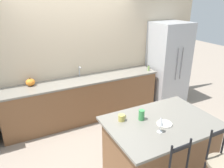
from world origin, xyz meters
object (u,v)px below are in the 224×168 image
at_px(tumbler_cup, 141,115).
at_px(soap_bottle, 149,68).
at_px(dinner_plate, 164,124).
at_px(coffee_mug, 122,118).
at_px(pumpkin_decoration, 30,82).
at_px(refrigerator, 168,64).
at_px(wine_glass, 161,121).

distance_m(tumbler_cup, soap_bottle, 2.19).
height_order(dinner_plate, coffee_mug, coffee_mug).
relative_size(tumbler_cup, soap_bottle, 1.07).
relative_size(dinner_plate, pumpkin_decoration, 1.18).
bearing_deg(soap_bottle, coffee_mug, -134.62).
xyz_separation_m(refrigerator, dinner_plate, (-1.75, -2.01, -0.01)).
relative_size(wine_glass, tumbler_cup, 1.46).
xyz_separation_m(wine_glass, soap_bottle, (1.31, 2.05, -0.13)).
height_order(dinner_plate, tumbler_cup, tumbler_cup).
bearing_deg(refrigerator, wine_glass, -132.10).
bearing_deg(pumpkin_decoration, wine_glass, -63.33).
bearing_deg(pumpkin_decoration, soap_bottle, -6.43).
distance_m(wine_glass, pumpkin_decoration, 2.61).
height_order(dinner_plate, pumpkin_decoration, pumpkin_decoration).
distance_m(coffee_mug, soap_bottle, 2.28).
relative_size(coffee_mug, pumpkin_decoration, 0.69).
distance_m(coffee_mug, pumpkin_decoration, 2.10).
xyz_separation_m(wine_glass, coffee_mug, (-0.29, 0.43, -0.10)).
relative_size(refrigerator, coffee_mug, 16.51).
height_order(dinner_plate, wine_glass, wine_glass).
xyz_separation_m(dinner_plate, wine_glass, (-0.16, -0.11, 0.14)).
height_order(coffee_mug, soap_bottle, soap_bottle).
height_order(refrigerator, tumbler_cup, refrigerator).
bearing_deg(refrigerator, tumbler_cup, -137.65).
distance_m(refrigerator, dinner_plate, 2.67).
distance_m(dinner_plate, wine_glass, 0.24).
bearing_deg(wine_glass, refrigerator, 47.90).
relative_size(dinner_plate, tumbler_cup, 1.41).
xyz_separation_m(refrigerator, tumbler_cup, (-1.96, -1.78, 0.05)).
distance_m(dinner_plate, soap_bottle, 2.26).
bearing_deg(soap_bottle, wine_glass, -122.60).
relative_size(tumbler_cup, pumpkin_decoration, 0.83).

